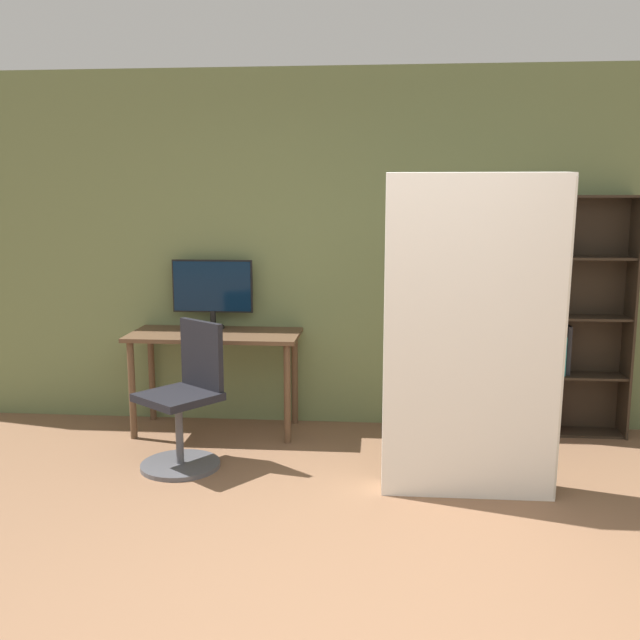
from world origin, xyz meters
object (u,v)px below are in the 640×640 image
bookshelf (562,324)px  mattress_near (472,338)px  monitor (212,289)px  office_chair (185,408)px

bookshelf → mattress_near: size_ratio=0.93×
monitor → mattress_near: bearing=-33.6°
office_chair → mattress_near: size_ratio=0.50×
monitor → mattress_near: size_ratio=0.33×
office_chair → mattress_near: 1.90m
monitor → bookshelf: size_ratio=0.35×
office_chair → bookshelf: bearing=19.1°
monitor → office_chair: (0.02, -0.90, -0.67)m
office_chair → bookshelf: size_ratio=0.54×
monitor → bookshelf: bearing=0.1°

